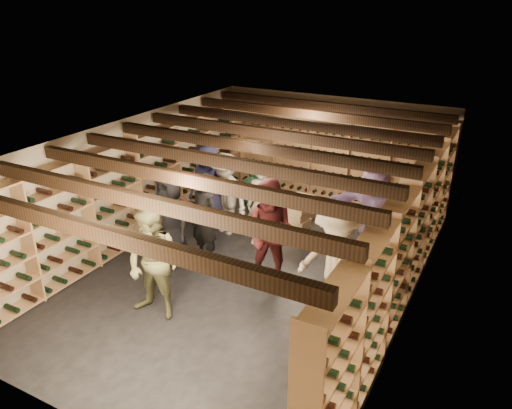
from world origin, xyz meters
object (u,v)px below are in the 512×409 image
at_px(person_7, 262,205).
at_px(person_5, 172,211).
at_px(person_0, 170,219).
at_px(crate_stack_left, 295,222).
at_px(person_1, 204,220).
at_px(person_11, 372,213).
at_px(person_8, 272,235).
at_px(person_6, 208,186).
at_px(crate_loose, 289,234).
at_px(crate_stack_right, 303,207).
at_px(person_9, 226,194).
at_px(person_12, 372,263).
at_px(person_3, 336,263).
at_px(person_2, 154,264).
at_px(person_10, 253,198).

bearing_deg(person_7, person_5, -163.11).
bearing_deg(person_0, crate_stack_left, 57.07).
height_order(person_1, person_7, person_1).
bearing_deg(person_11, person_1, -127.54).
relative_size(person_1, person_8, 0.91).
relative_size(person_6, person_8, 0.93).
xyz_separation_m(crate_loose, person_11, (1.63, -0.08, 0.85)).
bearing_deg(crate_stack_right, person_9, -127.74).
height_order(crate_loose, person_1, person_1).
bearing_deg(person_8, person_0, 171.03).
height_order(person_5, person_7, person_7).
bearing_deg(person_11, person_7, -147.88).
relative_size(person_5, person_6, 0.86).
xyz_separation_m(person_5, person_12, (3.90, -0.14, 0.01)).
xyz_separation_m(person_3, person_8, (-1.24, 0.38, 0.00)).
bearing_deg(person_9, crate_stack_left, 26.04).
bearing_deg(person_5, person_2, -75.37).
height_order(crate_stack_left, person_2, person_2).
xyz_separation_m(person_1, person_5, (-0.88, 0.23, -0.11)).
relative_size(crate_stack_left, person_6, 0.49).
xyz_separation_m(person_6, person_11, (3.41, 0.12, 0.06)).
xyz_separation_m(person_3, person_10, (-2.48, 2.03, -0.20)).
bearing_deg(person_11, person_10, -158.44).
xyz_separation_m(person_0, person_9, (0.25, 1.47, -0.00)).
bearing_deg(person_5, crate_stack_right, 39.93).
distance_m(crate_stack_right, person_8, 2.92).
xyz_separation_m(person_5, person_8, (2.28, -0.34, 0.19)).
xyz_separation_m(crate_loose, person_9, (-1.25, -0.37, 0.76)).
xyz_separation_m(person_3, person_7, (-2.08, 1.65, -0.12)).
relative_size(crate_loose, person_7, 0.30).
xyz_separation_m(crate_stack_left, person_5, (-1.98, -1.31, 0.33)).
height_order(person_1, person_3, person_3).
relative_size(person_1, person_2, 0.97).
bearing_deg(person_7, person_12, -39.76).
xyz_separation_m(person_5, person_11, (3.45, 1.31, 0.18)).
bearing_deg(person_5, person_6, 72.01).
xyz_separation_m(crate_stack_right, person_7, (-0.22, -1.49, 0.57)).
distance_m(crate_stack_right, person_12, 3.45).
bearing_deg(crate_stack_right, person_5, -124.28).
distance_m(person_5, person_10, 1.67).
bearing_deg(person_1, person_3, 4.67).
height_order(person_0, person_10, person_0).
height_order(person_3, person_12, person_3).
bearing_deg(person_12, crate_stack_right, 131.46).
height_order(crate_loose, person_8, person_8).
distance_m(person_6, person_8, 2.71).
xyz_separation_m(person_2, person_9, (-0.55, 2.93, -0.04)).
relative_size(person_3, person_12, 1.23).
bearing_deg(crate_stack_left, person_10, 180.00).
xyz_separation_m(crate_stack_left, person_8, (0.30, -1.65, 0.52)).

